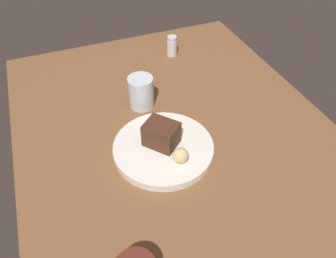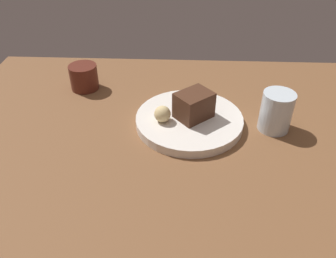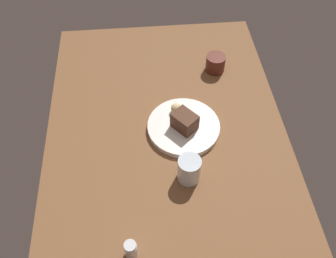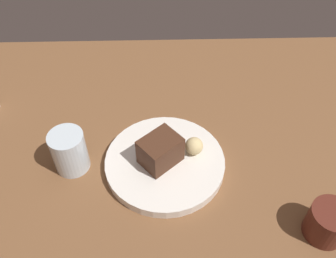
% 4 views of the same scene
% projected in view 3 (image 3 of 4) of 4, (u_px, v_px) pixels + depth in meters
% --- Properties ---
extents(dining_table, '(1.20, 0.84, 0.03)m').
position_uv_depth(dining_table, '(166.00, 133.00, 1.28)').
color(dining_table, brown).
rests_on(dining_table, ground).
extents(dessert_plate, '(0.25, 0.25, 0.02)m').
position_uv_depth(dessert_plate, '(184.00, 127.00, 1.26)').
color(dessert_plate, white).
rests_on(dessert_plate, dining_table).
extents(chocolate_cake_slice, '(0.10, 0.10, 0.06)m').
position_uv_depth(chocolate_cake_slice, '(185.00, 121.00, 1.22)').
color(chocolate_cake_slice, '#472819').
rests_on(chocolate_cake_slice, dessert_plate).
extents(bread_roll, '(0.04, 0.04, 0.04)m').
position_uv_depth(bread_roll, '(176.00, 108.00, 1.27)').
color(bread_roll, '#DBC184').
rests_on(bread_roll, dessert_plate).
extents(salt_shaker, '(0.04, 0.04, 0.07)m').
position_uv_depth(salt_shaker, '(131.00, 250.00, 0.97)').
color(salt_shaker, silver).
rests_on(salt_shaker, dining_table).
extents(water_glass, '(0.07, 0.07, 0.09)m').
position_uv_depth(water_glass, '(189.00, 170.00, 1.11)').
color(water_glass, silver).
rests_on(water_glass, dining_table).
extents(coffee_cup, '(0.08, 0.08, 0.07)m').
position_uv_depth(coffee_cup, '(215.00, 63.00, 1.43)').
color(coffee_cup, '#562319').
rests_on(coffee_cup, dining_table).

